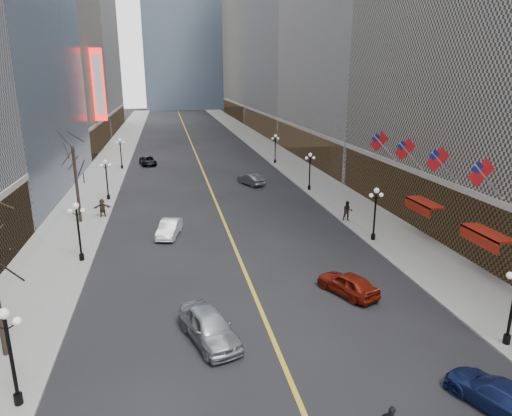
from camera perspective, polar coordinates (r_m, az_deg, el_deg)
name	(u,v)px	position (r m, az deg, el deg)	size (l,w,h in m)	color
sidewalk_east	(282,159)	(77.53, 3.30, 6.19)	(6.00, 230.00, 0.15)	gray
sidewalk_west	(110,165)	(75.70, -17.80, 5.19)	(6.00, 230.00, 0.15)	gray
lane_line	(195,152)	(85.18, -7.63, 6.94)	(0.25, 200.00, 0.02)	gold
bldg_east_c	(312,28)	(115.83, 6.97, 21.40)	(26.60, 40.60, 48.80)	#9B9B9D
bldg_east_d	(271,18)	(157.86, 1.90, 22.65)	(26.60, 46.60, 62.80)	gray
bldg_west_c	(11,5)	(94.98, -28.30, 21.48)	(26.60, 30.60, 50.80)	gray
streetlamp_east_1	(375,208)	(39.36, 14.68, -0.05)	(1.26, 0.44, 4.52)	black
streetlamp_east_2	(310,167)	(55.63, 6.75, 5.06)	(1.26, 0.44, 4.52)	black
streetlamp_east_3	(275,146)	(72.72, 2.42, 7.79)	(1.26, 0.44, 4.52)	black
streetlamp_west_0	(9,347)	(21.95, -28.45, -15.06)	(1.26, 0.44, 4.52)	black
streetlamp_west_1	(78,226)	(36.22, -21.35, -2.07)	(1.26, 0.44, 4.52)	black
streetlamp_west_2	(106,175)	(53.46, -18.19, 3.90)	(1.26, 0.44, 4.52)	black
streetlamp_west_3	(121,150)	(71.07, -16.56, 6.94)	(1.26, 0.44, 4.52)	black
flag_2	(483,175)	(33.56, 26.54, 3.70)	(2.87, 0.12, 2.87)	#B2B2B7
flag_3	(440,162)	(37.56, 21.99, 5.41)	(2.87, 0.12, 2.87)	#B2B2B7
flag_4	(407,151)	(41.77, 18.32, 6.76)	(2.87, 0.12, 2.87)	#B2B2B7
flag_5	(381,143)	(46.15, 15.32, 7.83)	(2.87, 0.12, 2.87)	#B2B2B7
awning_b	(485,235)	(35.07, 26.71, -2.99)	(1.40, 4.00, 0.93)	maroon
awning_c	(422,204)	(41.34, 20.09, 0.51)	(1.40, 4.00, 0.93)	maroon
theatre_marquee	(99,85)	(84.65, -19.08, 14.33)	(2.00, 0.55, 12.00)	red
tree_west_far	(74,159)	(45.35, -21.83, 5.76)	(3.60, 3.60, 7.92)	#2D231C
car_nb_near	(209,326)	(24.98, -5.84, -14.51)	(2.02, 5.02, 1.71)	#A2A5AA
car_nb_mid	(169,228)	(40.66, -10.79, -2.51)	(1.51, 4.33, 1.43)	silver
car_nb_far	(148,161)	(73.90, -13.35, 5.74)	(2.20, 4.78, 1.33)	black
car_sb_near	(498,395)	(23.12, 28.04, -19.93)	(1.86, 4.59, 1.33)	navy
car_sb_mid	(348,284)	(30.25, 11.41, -9.24)	(1.75, 4.35, 1.48)	maroon
car_sb_far	(251,179)	(58.69, -0.65, 3.59)	(1.53, 4.38, 1.44)	#43474A
ped_east_walk	(348,211)	(44.42, 11.37, -0.37)	(0.95, 0.52, 1.95)	black
ped_west_far	(102,208)	(47.36, -18.66, 0.03)	(1.68, 0.48, 1.81)	#33281C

